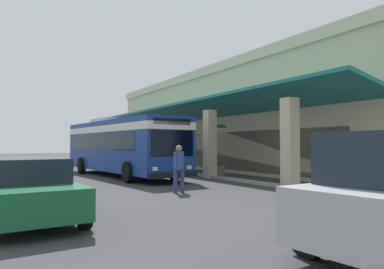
{
  "coord_description": "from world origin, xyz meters",
  "views": [
    {
      "loc": [
        22.35,
        -7.44,
        1.78
      ],
      "look_at": [
        6.36,
        1.91,
        2.31
      ],
      "focal_mm": 33.96,
      "sensor_mm": 36.0,
      "label": 1
    }
  ],
  "objects_px": {
    "pedestrian": "(179,166)",
    "potted_palm": "(215,163)",
    "parked_sedan_green": "(26,189)",
    "transit_bus": "(121,144)"
  },
  "relations": [
    {
      "from": "transit_bus",
      "to": "pedestrian",
      "type": "relative_size",
      "value": 6.45
    },
    {
      "from": "pedestrian",
      "to": "transit_bus",
      "type": "bearing_deg",
      "value": 175.93
    },
    {
      "from": "transit_bus",
      "to": "potted_palm",
      "type": "distance_m",
      "value": 5.55
    },
    {
      "from": "parked_sedan_green",
      "to": "potted_palm",
      "type": "distance_m",
      "value": 13.84
    },
    {
      "from": "transit_bus",
      "to": "parked_sedan_green",
      "type": "xyz_separation_m",
      "value": [
        10.65,
        -6.02,
        -1.1
      ]
    },
    {
      "from": "parked_sedan_green",
      "to": "potted_palm",
      "type": "bearing_deg",
      "value": 127.47
    },
    {
      "from": "transit_bus",
      "to": "parked_sedan_green",
      "type": "height_order",
      "value": "transit_bus"
    },
    {
      "from": "parked_sedan_green",
      "to": "pedestrian",
      "type": "distance_m",
      "value": 6.05
    },
    {
      "from": "pedestrian",
      "to": "potted_palm",
      "type": "xyz_separation_m",
      "value": [
        -5.81,
        5.53,
        -0.28
      ]
    },
    {
      "from": "parked_sedan_green",
      "to": "potted_palm",
      "type": "relative_size",
      "value": 1.46
    }
  ]
}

